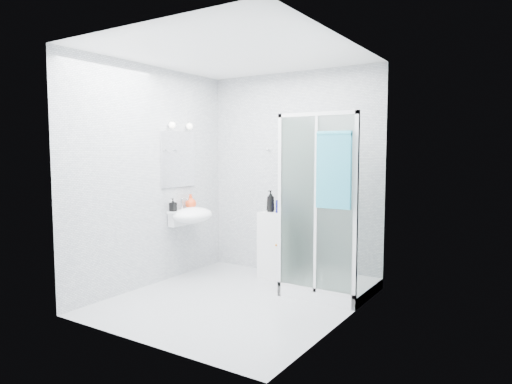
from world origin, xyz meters
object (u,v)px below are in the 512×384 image
Objects in this scene: hand_towel at (334,168)px; shampoo_bottle_b at (281,203)px; soap_dispenser_black at (173,205)px; shampoo_bottle_a at (271,201)px; soap_dispenser_orange at (191,201)px; wall_basin at (191,215)px; storage_cabinet at (276,245)px; shower_enclosure at (322,254)px.

hand_towel is 3.35× the size of shampoo_bottle_b.
hand_towel is 4.84× the size of soap_dispenser_black.
shampoo_bottle_a is 1.17× the size of shampoo_bottle_b.
wall_basin is at bearing -48.58° from soap_dispenser_orange.
shampoo_bottle_a is 1.46× the size of soap_dispenser_orange.
storage_cabinet is 1.23m from soap_dispenser_orange.
shower_enclosure is 1.01m from shampoo_bottle_a.
storage_cabinet is at bearing 160.67° from shower_enclosure.
shower_enclosure is at bearing 5.63° from soap_dispenser_orange.
shower_enclosure reaches higher than shampoo_bottle_a.
shower_enclosure is 1.91m from soap_dispenser_black.
soap_dispenser_black is at bearing -123.11° from wall_basin.
wall_basin is 2.42× the size of shampoo_bottle_b.
hand_towel is at bearing -2.50° from wall_basin.
wall_basin is at bearing -169.19° from shower_enclosure.
shampoo_bottle_a is (0.83, 0.57, 0.18)m from wall_basin.
hand_towel reaches higher than soap_dispenser_black.
soap_dispenser_orange is at bearing -155.89° from shampoo_bottle_a.
hand_towel is at bearing -53.74° from shower_enclosure.
wall_basin is (-1.66, -0.32, 0.35)m from shower_enclosure.
soap_dispenser_orange is (-1.02, -0.44, 0.54)m from storage_cabinet.
shower_enclosure is at bearing -20.02° from shampoo_bottle_b.
storage_cabinet is 5.24× the size of soap_dispenser_black.
soap_dispenser_black reaches higher than storage_cabinet.
soap_dispenser_black is (0.00, -0.33, -0.01)m from soap_dispenser_orange.
soap_dispenser_orange is at bearing -150.61° from storage_cabinet.
hand_towel is at bearing -26.39° from storage_cabinet.
storage_cabinet is 3.10× the size of shampoo_bottle_a.
shower_enclosure reaches higher than storage_cabinet.
storage_cabinet is (0.90, 0.58, -0.38)m from wall_basin.
soap_dispenser_black is (-0.12, -0.19, 0.15)m from wall_basin.
hand_towel is at bearing -33.72° from shampoo_bottle_b.
soap_dispenser_black is at bearing -164.12° from shower_enclosure.
soap_dispenser_orange is at bearing 131.42° from wall_basin.
wall_basin is 3.49× the size of soap_dispenser_black.
soap_dispenser_black is at bearing -141.48° from shampoo_bottle_a.
wall_basin is at bearing -141.00° from storage_cabinet.
shower_enclosure is at bearing 15.88° from soap_dispenser_black.
hand_towel is 4.19× the size of soap_dispenser_orange.
shampoo_bottle_b is (0.08, -0.02, 0.54)m from storage_cabinet.
shower_enclosure is at bearing -16.74° from shampoo_bottle_a.
shampoo_bottle_a is (-0.07, -0.02, 0.56)m from storage_cabinet.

